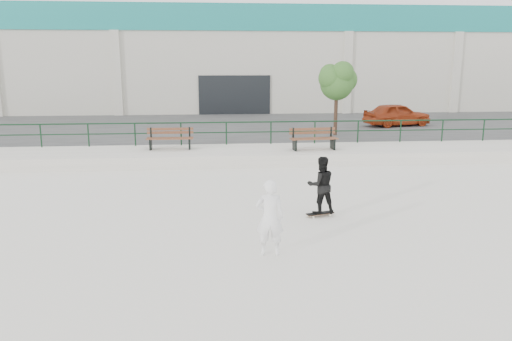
{
  "coord_description": "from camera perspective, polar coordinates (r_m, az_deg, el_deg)",
  "views": [
    {
      "loc": [
        -1.66,
        -11.27,
        4.14
      ],
      "look_at": [
        -0.46,
        2.0,
        1.22
      ],
      "focal_mm": 35.0,
      "sensor_mm": 36.0,
      "label": 1
    }
  ],
  "objects": [
    {
      "name": "ground",
      "position": [
        12.12,
        3.06,
        -7.63
      ],
      "size": [
        120.0,
        120.0,
        0.0
      ],
      "primitive_type": "plane",
      "color": "silver",
      "rests_on": "ground"
    },
    {
      "name": "red_car",
      "position": [
        29.95,
        15.81,
        6.18
      ],
      "size": [
        4.12,
        2.39,
        1.32
      ],
      "primitive_type": "imported",
      "rotation": [
        0.0,
        0.0,
        1.8
      ],
      "color": "#9F3313",
      "rests_on": "parking_strip"
    },
    {
      "name": "ledge",
      "position": [
        21.19,
        -0.57,
        1.78
      ],
      "size": [
        30.0,
        3.0,
        0.5
      ],
      "primitive_type": "cube",
      "color": "silver",
      "rests_on": "ground"
    },
    {
      "name": "seated_skater",
      "position": [
        10.79,
        1.57,
        -5.41
      ],
      "size": [
        0.64,
        0.45,
        1.69
      ],
      "primitive_type": "imported",
      "rotation": [
        0.0,
        0.0,
        3.07
      ],
      "color": "white",
      "rests_on": "ground"
    },
    {
      "name": "tree",
      "position": [
        25.4,
        9.28,
        10.18
      ],
      "size": [
        2.06,
        1.83,
        3.66
      ],
      "color": "#3E2E1F",
      "rests_on": "parking_strip"
    },
    {
      "name": "bench_right",
      "position": [
        21.15,
        6.59,
        3.62
      ],
      "size": [
        2.03,
        0.73,
        0.92
      ],
      "rotation": [
        0.0,
        0.0,
        0.08
      ],
      "color": "#512C1C",
      "rests_on": "ledge"
    },
    {
      "name": "standing_skater",
      "position": [
        13.56,
        7.44,
        -1.66
      ],
      "size": [
        0.82,
        0.67,
        1.56
      ],
      "primitive_type": "imported",
      "rotation": [
        0.0,
        0.0,
        3.24
      ],
      "color": "black",
      "rests_on": "skateboard"
    },
    {
      "name": "commercial_building",
      "position": [
        43.29,
        -3.02,
        12.92
      ],
      "size": [
        44.2,
        16.33,
        8.0
      ],
      "color": "#B5B3A3",
      "rests_on": "ground"
    },
    {
      "name": "skateboard",
      "position": [
        13.78,
        7.34,
        -4.9
      ],
      "size": [
        0.8,
        0.42,
        0.09
      ],
      "rotation": [
        0.0,
        0.0,
        0.3
      ],
      "color": "black",
      "rests_on": "ground"
    },
    {
      "name": "parking_strip",
      "position": [
        29.57,
        -1.89,
        4.79
      ],
      "size": [
        60.0,
        14.0,
        0.5
      ],
      "primitive_type": "cube",
      "color": "#393939",
      "rests_on": "ground"
    },
    {
      "name": "bench_left",
      "position": [
        21.45,
        -9.79,
        3.62
      ],
      "size": [
        1.96,
        0.58,
        0.9
      ],
      "rotation": [
        0.0,
        0.0,
        -0.0
      ],
      "color": "#512C1C",
      "rests_on": "ledge"
    },
    {
      "name": "railing",
      "position": [
        22.32,
        -0.84,
        4.9
      ],
      "size": [
        28.0,
        0.06,
        1.03
      ],
      "color": "#12331C",
      "rests_on": "ledge"
    }
  ]
}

